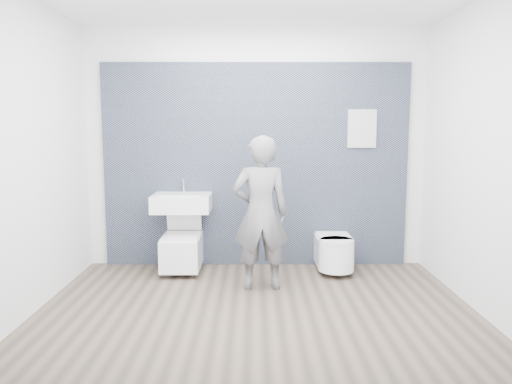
{
  "coord_description": "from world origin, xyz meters",
  "views": [
    {
      "loc": [
        -0.02,
        -4.44,
        1.67
      ],
      "look_at": [
        0.0,
        0.6,
        1.0
      ],
      "focal_mm": 35.0,
      "sensor_mm": 36.0,
      "label": 1
    }
  ],
  "objects_px": {
    "toilet_square": "(182,249)",
    "washbasin": "(182,202)",
    "toilet_rounded": "(335,252)",
    "visitor": "(261,213)"
  },
  "relations": [
    {
      "from": "washbasin",
      "to": "toilet_square",
      "type": "xyz_separation_m",
      "value": [
        -0.0,
        -0.06,
        -0.54
      ]
    },
    {
      "from": "toilet_rounded",
      "to": "visitor",
      "type": "xyz_separation_m",
      "value": [
        -0.85,
        -0.55,
        0.55
      ]
    },
    {
      "from": "washbasin",
      "to": "visitor",
      "type": "height_order",
      "value": "visitor"
    },
    {
      "from": "toilet_square",
      "to": "washbasin",
      "type": "bearing_deg",
      "value": 90.0
    },
    {
      "from": "toilet_square",
      "to": "visitor",
      "type": "relative_size",
      "value": 0.52
    },
    {
      "from": "toilet_rounded",
      "to": "washbasin",
      "type": "bearing_deg",
      "value": 177.03
    },
    {
      "from": "toilet_square",
      "to": "toilet_rounded",
      "type": "xyz_separation_m",
      "value": [
        1.75,
        -0.03,
        -0.02
      ]
    },
    {
      "from": "toilet_rounded",
      "to": "visitor",
      "type": "bearing_deg",
      "value": -147.36
    },
    {
      "from": "toilet_square",
      "to": "toilet_rounded",
      "type": "bearing_deg",
      "value": -1.05
    },
    {
      "from": "visitor",
      "to": "toilet_square",
      "type": "bearing_deg",
      "value": -37.72
    }
  ]
}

